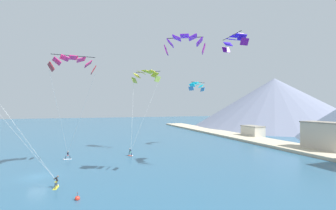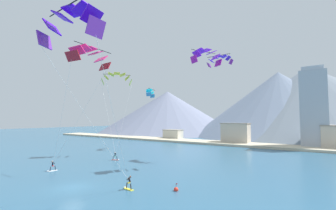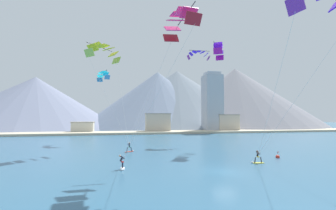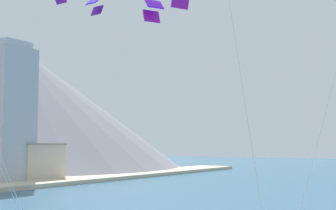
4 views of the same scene
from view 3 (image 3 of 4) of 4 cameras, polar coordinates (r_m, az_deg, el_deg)
The scene contains 19 objects.
ground_plane at distance 26.31m, azimuth 14.02°, elevation -16.07°, with size 400.00×400.00×0.00m, color #2D5B7A.
kitesurfer_near_lead at distance 39.62m, azimuth -9.55°, elevation -10.92°, with size 1.72×1.19×1.72m.
kitesurfer_near_trail at distance 26.93m, azimuth -11.60°, elevation -14.72°, with size 0.68×1.76×1.69m.
kitesurfer_mid_center at distance 31.92m, azimuth 21.52°, elevation -12.72°, with size 1.78×0.65×1.69m.
parafoil_kite_near_lead at distance 45.73m, azimuth -16.07°, elevation 13.01°, with size 8.05×7.84×18.37m.
parafoil_kite_near_trail at distance 31.34m, azimuth 3.04°, elevation 20.42°, with size 8.93×7.99×18.30m.
parafoil_kite_distant_high_outer at distance 59.65m, azimuth -16.21°, elevation 7.37°, with size 3.74×5.69×2.44m.
parafoil_kite_distant_low_drift at distance 58.68m, azimuth 7.77°, elevation 12.67°, with size 5.84×1.53×2.23m.
parafoil_kite_distant_mid_solo at distance 50.06m, azimuth 12.71°, elevation 13.65°, with size 4.33×6.11×2.73m.
race_marker_buoy at distance 37.12m, azimuth 26.09°, elevation -11.72°, with size 0.56×0.56×1.02m.
shoreline_strip at distance 81.18m, azimuth -3.40°, elevation -6.93°, with size 180.00×10.00×0.70m, color beige.
shore_building_harbour_front at distance 83.89m, azimuth -2.64°, elevation -4.58°, with size 9.30×4.86×7.16m.
shore_building_promenade_mid at distance 94.30m, azimuth 14.51°, elevation -4.41°, with size 8.91×7.03×6.82m.
shore_building_quay_east at distance 86.23m, azimuth -20.78°, elevation -5.36°, with size 7.66×4.69×4.14m.
highrise_tower at distance 92.49m, azimuth 11.18°, elevation 0.67°, with size 7.00×7.00×23.90m.
mountain_peak_west_ridge at distance 133.33m, azimuth -2.71°, elevation 1.48°, with size 87.16×87.16×32.51m.
mountain_peak_central_summit at distance 133.18m, azimuth -30.69°, elevation 0.55°, with size 86.16×86.16×26.27m.
mountain_peak_east_shoulder at distance 144.22m, azimuth 16.72°, elevation 1.90°, with size 97.23×97.23×35.68m.
mountain_peak_far_spur at distance 141.46m, azimuth 2.28°, elevation 1.68°, with size 103.70×103.70×34.73m.
Camera 3 is at (-10.77, -23.24, 6.02)m, focal length 24.00 mm.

